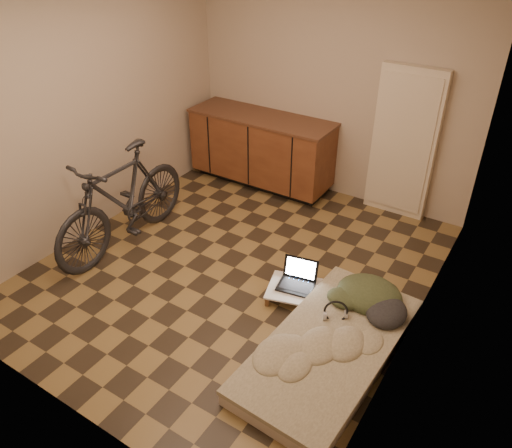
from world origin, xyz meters
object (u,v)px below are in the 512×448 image
Objects in this scene: futon at (330,348)px; laptop at (297,280)px; bicycle at (121,195)px; lap_desk at (304,291)px.

futon is 4.92× the size of laptop.
futon is at bearing -7.29° from bicycle.
bicycle is 2.07m from lap_desk.
bicycle is 2.47× the size of lap_desk.
futon reaches higher than lap_desk.
laptop is at bearing 138.36° from lap_desk.
laptop reaches higher than lap_desk.
bicycle is at bearing 176.60° from futon.
futon is at bearing -60.88° from lap_desk.
lap_desk is 0.12m from laptop.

